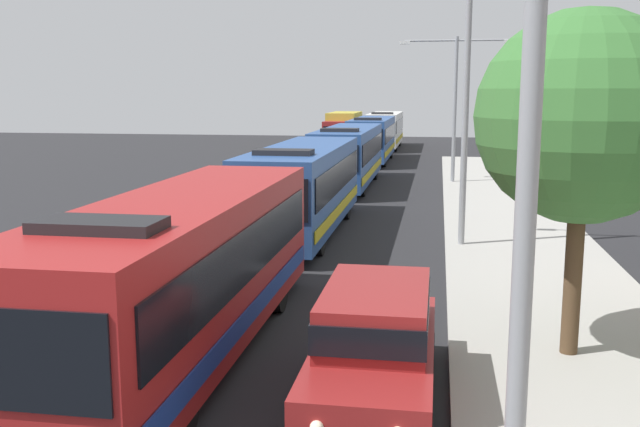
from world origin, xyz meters
name	(u,v)px	position (x,y,z in m)	size (l,w,h in m)	color
bus_lead	(184,269)	(-1.30, 13.66, 1.69)	(2.58, 10.85, 3.21)	maroon
bus_second_in_line	(304,186)	(-1.30, 25.70, 1.69)	(2.58, 10.93, 3.21)	#284C8C
bus_middle	(349,154)	(-1.30, 38.29, 1.69)	(2.58, 11.36, 3.21)	#284C8C
bus_fourth_in_line	(372,138)	(-1.30, 51.53, 1.69)	(2.58, 10.67, 3.21)	#284C8C
bus_rear	(385,129)	(-1.30, 63.78, 1.69)	(2.58, 10.77, 3.21)	silver
white_suv	(375,342)	(2.40, 12.19, 1.03)	(1.86, 5.11, 1.90)	maroon
box_truck_oncoming	(343,130)	(-4.60, 61.12, 1.71)	(2.35, 8.15, 3.15)	maroon
streetlamp_near	(533,58)	(4.10, 7.98, 5.24)	(6.32, 0.28, 8.27)	gray
streetlamp_mid	(467,71)	(4.10, 24.06, 5.54)	(5.91, 0.28, 8.88)	gray
streetlamp_far	(455,93)	(4.10, 40.14, 4.85)	(5.94, 0.28, 7.58)	gray
roadside_tree	(583,118)	(5.80, 14.63, 4.49)	(3.79, 3.79, 6.25)	#4C3823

